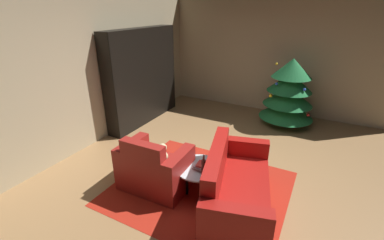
# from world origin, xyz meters

# --- Properties ---
(ground_plane) EXTENTS (8.06, 8.06, 0.00)m
(ground_plane) POSITION_xyz_m (0.00, 0.00, 0.00)
(ground_plane) COLOR olive
(wall_back) EXTENTS (5.45, 0.06, 2.78)m
(wall_back) POSITION_xyz_m (0.00, 3.39, 1.39)
(wall_back) COLOR tan
(wall_back) RESTS_ON ground
(wall_left) EXTENTS (0.06, 6.84, 2.78)m
(wall_left) POSITION_xyz_m (-2.69, 0.00, 1.39)
(wall_left) COLOR tan
(wall_left) RESTS_ON ground
(area_rug) EXTENTS (2.43, 2.15, 0.01)m
(area_rug) POSITION_xyz_m (-0.18, -0.33, 0.00)
(area_rug) COLOR #A52113
(area_rug) RESTS_ON ground
(bookshelf_unit) EXTENTS (0.33, 2.14, 2.07)m
(bookshelf_unit) POSITION_xyz_m (-2.45, 1.50, 1.02)
(bookshelf_unit) COLOR black
(bookshelf_unit) RESTS_ON ground
(armchair_red) EXTENTS (0.99, 0.69, 0.85)m
(armchair_red) POSITION_xyz_m (-0.80, -0.62, 0.31)
(armchair_red) COLOR maroon
(armchair_red) RESTS_ON ground
(couch_red) EXTENTS (1.16, 1.79, 0.87)m
(couch_red) POSITION_xyz_m (0.39, -0.50, 0.30)
(couch_red) COLOR maroon
(couch_red) RESTS_ON ground
(coffee_table) EXTENTS (0.69, 0.69, 0.41)m
(coffee_table) POSITION_xyz_m (-0.18, -0.39, 0.37)
(coffee_table) COLOR black
(coffee_table) RESTS_ON ground
(book_stack_on_table) EXTENTS (0.22, 0.18, 0.09)m
(book_stack_on_table) POSITION_xyz_m (-0.12, -0.42, 0.45)
(book_stack_on_table) COLOR gray
(book_stack_on_table) RESTS_ON coffee_table
(bottle_on_table) EXTENTS (0.06, 0.06, 0.30)m
(bottle_on_table) POSITION_xyz_m (-0.05, -0.52, 0.52)
(bottle_on_table) COLOR #52211C
(bottle_on_table) RESTS_ON coffee_table
(decorated_tree) EXTENTS (1.17, 1.17, 1.49)m
(decorated_tree) POSITION_xyz_m (0.49, 2.64, 0.75)
(decorated_tree) COLOR brown
(decorated_tree) RESTS_ON ground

